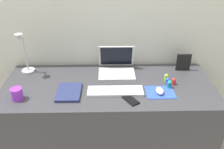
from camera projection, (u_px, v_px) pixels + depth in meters
name	position (u px, v px, depth m)	size (l,w,h in m)	color
back_wall	(108.00, 58.00, 2.20)	(2.84, 0.05, 1.57)	beige
desk	(109.00, 122.00, 2.07)	(1.64, 0.68, 0.74)	#38383D
laptop	(117.00, 66.00, 2.05)	(0.30, 0.26, 0.21)	silver
keyboard	(115.00, 91.00, 1.79)	(0.41, 0.13, 0.02)	silver
mousepad	(160.00, 92.00, 1.79)	(0.21, 0.17, 0.00)	blue
mouse	(160.00, 91.00, 1.78)	(0.06, 0.10, 0.03)	silver
cell_phone	(131.00, 100.00, 1.70)	(0.06, 0.13, 0.01)	black
desk_lamp	(24.00, 55.00, 1.96)	(0.11, 0.16, 0.37)	#B7B7BC
notebook_pad	(69.00, 92.00, 1.78)	(0.17, 0.24, 0.02)	navy
picture_frame	(183.00, 62.00, 2.06)	(0.12, 0.02, 0.15)	black
coffee_mug	(17.00, 94.00, 1.70)	(0.08, 0.08, 0.09)	purple
toy_figurine_red	(174.00, 81.00, 1.88)	(0.03, 0.03, 0.06)	red
toy_figurine_lime	(166.00, 77.00, 1.93)	(0.03, 0.03, 0.06)	#8CDB33
toy_figurine_blue	(168.00, 81.00, 1.89)	(0.03, 0.03, 0.05)	blue
toy_figurine_teal	(169.00, 84.00, 1.83)	(0.04, 0.04, 0.06)	teal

